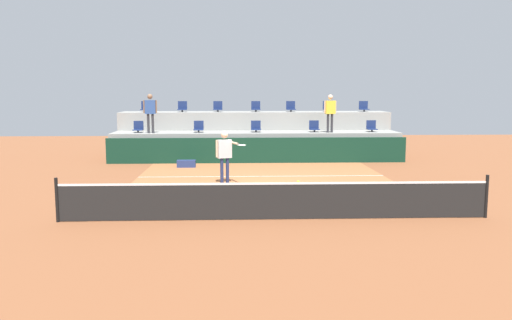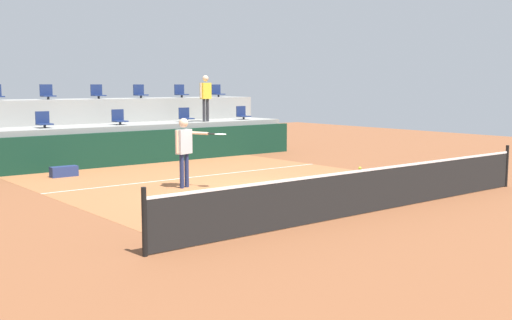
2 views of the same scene
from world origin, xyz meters
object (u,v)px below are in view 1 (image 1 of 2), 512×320
Objects in this scene: stadium_chair_lower_left at (199,128)px; stadium_chair_lower_far_right at (372,127)px; stadium_chair_upper_left at (182,107)px; stadium_chair_upper_center at (256,107)px; stadium_chair_upper_mid_left at (218,107)px; tennis_ball at (298,182)px; stadium_chair_lower_far_left at (138,128)px; spectator_leaning_on_rail at (330,110)px; equipment_bag at (186,164)px; spectator_in_grey at (150,109)px; stadium_chair_upper_right at (328,107)px; tennis_player at (225,152)px; stadium_chair_lower_center at (256,127)px; stadium_chair_upper_mid_right at (291,107)px; stadium_chair_upper_far_left at (146,108)px; stadium_chair_lower_right at (314,127)px; stadium_chair_upper_far_right at (364,107)px.

stadium_chair_lower_far_right is at bearing 0.00° from stadium_chair_lower_left.
stadium_chair_upper_left and stadium_chair_upper_center have the same top height.
stadium_chair_upper_mid_left reaches higher than tennis_ball.
stadium_chair_lower_far_left is 2.70m from stadium_chair_upper_left.
spectator_leaning_on_rail reaches higher than stadium_chair_upper_center.
stadium_chair_lower_far_right reaches higher than equipment_bag.
stadium_chair_lower_far_left is 1.11m from spectator_in_grey.
stadium_chair_lower_far_left is 1.00× the size of stadium_chair_upper_right.
spectator_leaning_on_rail is at bearing -23.16° from stadium_chair_upper_mid_left.
tennis_player is (-4.88, -8.03, -1.22)m from stadium_chair_upper_right.
stadium_chair_lower_center is 7.65× the size of tennis_ball.
stadium_chair_upper_mid_left and stadium_chair_upper_mid_right have the same top height.
stadium_chair_lower_left is at bearing 180.00° from stadium_chair_lower_center.
stadium_chair_upper_far_left is 1.00× the size of stadium_chair_upper_mid_right.
stadium_chair_lower_right is 0.31× the size of spectator_leaning_on_rail.
stadium_chair_upper_mid_right is 6.84m from spectator_in_grey.
stadium_chair_upper_far_left and stadium_chair_upper_far_right have the same top height.
stadium_chair_upper_right is at bearing 16.19° from stadium_chair_lower_left.
stadium_chair_upper_left is at bearing 44.73° from stadium_chair_lower_far_left.
stadium_chair_upper_mid_right is (-3.54, 1.80, 0.85)m from stadium_chair_lower_far_right.
stadium_chair_upper_left is 5.29m from stadium_chair_upper_mid_right.
stadium_chair_upper_mid_right is at bearing 14.22° from stadium_chair_lower_far_left.
stadium_chair_upper_center is 8.24m from tennis_player.
spectator_in_grey is at bearing -75.23° from stadium_chair_upper_far_left.
stadium_chair_upper_mid_left reaches higher than stadium_chair_lower_center.
stadium_chair_upper_mid_right reaches higher than tennis_ball.
stadium_chair_upper_mid_right is 1.00× the size of stadium_chair_upper_far_right.
stadium_chair_upper_mid_left is at bearing 36.85° from spectator_in_grey.
stadium_chair_upper_mid_left reaches higher than stadium_chair_lower_left.
stadium_chair_lower_right is 4.88m from stadium_chair_upper_mid_left.
spectator_in_grey reaches higher than stadium_chair_upper_center.
stadium_chair_upper_far_right is at bearing 0.00° from stadium_chair_upper_far_left.
spectator_leaning_on_rail reaches higher than stadium_chair_lower_far_left.
stadium_chair_upper_mid_left is at bearing 0.00° from stadium_chair_upper_far_left.
stadium_chair_upper_left is at bearing 116.65° from stadium_chair_lower_left.
spectator_in_grey is (-8.30, -2.18, -0.01)m from stadium_chair_upper_right.
tennis_player is at bearing -78.10° from stadium_chair_lower_left.
stadium_chair_upper_center is 0.30× the size of spectator_in_grey.
stadium_chair_upper_far_right is at bearing 33.50° from stadium_chair_lower_right.
stadium_chair_upper_far_left is at bearing 161.16° from stadium_chair_lower_center.
stadium_chair_upper_left reaches higher than stadium_chair_lower_right.
stadium_chair_upper_right reaches higher than stadium_chair_lower_right.
tennis_player is at bearing -59.74° from spectator_in_grey.
stadium_chair_upper_left is at bearing 180.00° from stadium_chair_upper_right.
stadium_chair_lower_far_right is at bearing 65.76° from tennis_ball.
spectator_in_grey is at bearing -177.02° from stadium_chair_lower_right.
stadium_chair_upper_mid_left is 3.57m from stadium_chair_upper_mid_right.
spectator_in_grey reaches higher than stadium_chair_lower_far_right.
stadium_chair_lower_far_right is 5.62m from stadium_chair_upper_center.
stadium_chair_upper_far_right is 13.08m from tennis_ball.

